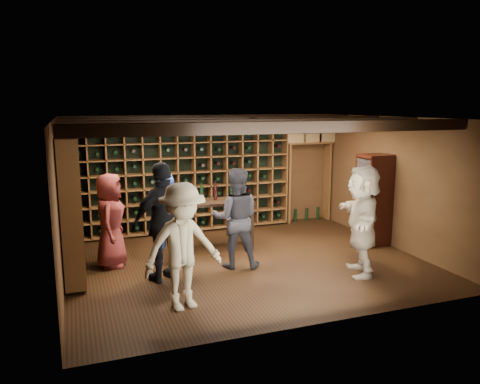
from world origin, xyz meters
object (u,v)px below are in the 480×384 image
object	(u,v)px
tasting_table	(219,207)
man_blue_shirt	(166,219)
man_grey_suit	(236,218)
guest_red_floral	(110,220)
display_cabinet	(373,202)
guest_khaki	(183,247)
guest_beige	(362,220)
guest_woman_black	(164,222)

from	to	relation	value
tasting_table	man_blue_shirt	bearing A→B (deg)	-150.30
man_blue_shirt	man_grey_suit	distance (m)	1.20
guest_red_floral	display_cabinet	bearing A→B (deg)	-79.55
guest_khaki	guest_beige	distance (m)	3.03
man_grey_suit	tasting_table	world-z (taller)	man_grey_suit
guest_khaki	guest_beige	world-z (taller)	guest_beige
man_grey_suit	guest_red_floral	world-z (taller)	man_grey_suit
man_blue_shirt	tasting_table	world-z (taller)	man_blue_shirt
guest_beige	tasting_table	size ratio (longest dim) A/B	1.36
display_cabinet	tasting_table	world-z (taller)	display_cabinet
man_blue_shirt	tasting_table	size ratio (longest dim) A/B	1.22
man_blue_shirt	guest_khaki	xyz separation A→B (m)	(-0.14, -1.87, 0.06)
display_cabinet	guest_red_floral	size ratio (longest dim) A/B	1.09
display_cabinet	man_blue_shirt	bearing A→B (deg)	176.92
guest_red_floral	tasting_table	world-z (taller)	guest_red_floral
man_grey_suit	tasting_table	bearing A→B (deg)	-72.72
display_cabinet	tasting_table	distance (m)	3.03
display_cabinet	guest_woman_black	distance (m)	4.24
man_blue_shirt	tasting_table	xyz separation A→B (m)	(1.09, 0.49, 0.03)
guest_woman_black	tasting_table	size ratio (longest dim) A/B	1.42
guest_red_floral	man_blue_shirt	bearing A→B (deg)	-86.73
man_blue_shirt	tasting_table	bearing A→B (deg)	-143.38
man_grey_suit	tasting_table	distance (m)	1.03
man_blue_shirt	guest_beige	distance (m)	3.27
guest_red_floral	guest_khaki	bearing A→B (deg)	-144.33
man_blue_shirt	guest_woman_black	world-z (taller)	guest_woman_black
guest_woman_black	man_blue_shirt	bearing A→B (deg)	-122.36
man_grey_suit	guest_woman_black	size ratio (longest dim) A/B	0.90
tasting_table	guest_beige	bearing A→B (deg)	-43.08
man_grey_suit	guest_khaki	bearing A→B (deg)	66.02
man_grey_suit	guest_red_floral	xyz separation A→B (m)	(-1.98, 0.74, -0.05)
guest_khaki	guest_beige	bearing A→B (deg)	-6.55
man_grey_suit	display_cabinet	bearing A→B (deg)	-155.22
guest_khaki	tasting_table	world-z (taller)	guest_khaki
guest_woman_black	guest_beige	world-z (taller)	guest_woman_black
guest_khaki	tasting_table	size ratio (longest dim) A/B	1.31
man_blue_shirt	guest_beige	bearing A→B (deg)	164.25
guest_khaki	guest_woman_black	bearing A→B (deg)	78.89
man_grey_suit	guest_khaki	world-z (taller)	guest_khaki
display_cabinet	guest_beige	xyz separation A→B (m)	(-1.16, -1.33, 0.04)
display_cabinet	guest_red_floral	distance (m)	4.96
guest_beige	tasting_table	xyz separation A→B (m)	(-1.79, 2.03, -0.06)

